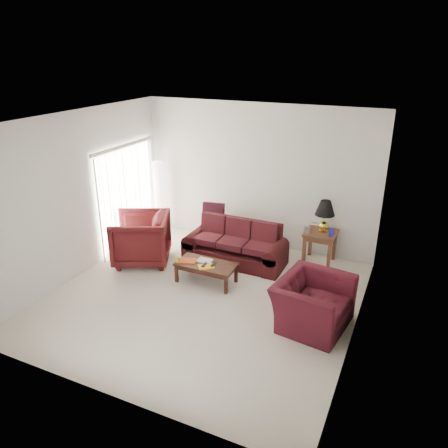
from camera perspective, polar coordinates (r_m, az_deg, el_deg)
name	(u,v)px	position (r m, az deg, el deg)	size (l,w,h in m)	color
floor	(203,297)	(7.61, -2.72, -9.56)	(5.00, 5.00, 0.00)	beige
blinds	(128,197)	(9.35, -12.43, 3.45)	(0.10, 2.00, 2.16)	silver
sofa	(235,243)	(8.59, 1.42, -2.54)	(1.99, 0.86, 0.81)	black
throw_pillow	(213,213)	(9.33, -1.40, 1.40)	(0.46, 0.13, 0.46)	black
end_table	(320,247)	(8.82, 12.37, -2.98)	(0.60, 0.60, 0.65)	#5B2B1F
table_lamp	(324,216)	(8.60, 12.99, 0.97)	(0.38, 0.38, 0.64)	gold
clock	(307,229)	(8.59, 10.84, -0.70)	(0.13, 0.05, 0.13)	silver
blue_canister	(331,233)	(8.52, 13.83, -1.11)	(0.09, 0.09, 0.14)	#221CBC
picture_frame	(315,224)	(8.86, 11.81, 0.06)	(0.14, 0.02, 0.17)	#B1B1B5
floor_lamp	(160,197)	(9.95, -8.38, 3.45)	(0.27, 0.27, 1.69)	white
armchair_left	(141,239)	(8.74, -10.81, -1.89)	(1.05, 1.08, 0.99)	#420F10
armchair_right	(313,303)	(6.89, 11.51, -10.07)	(1.16, 1.01, 0.75)	#3C0E17
coffee_table	(206,273)	(7.98, -2.33, -6.38)	(1.08, 0.54, 0.38)	black
magazine_red	(188,261)	(7.99, -4.78, -4.81)	(0.30, 0.23, 0.02)	#AF3711
magazine_white	(205,260)	(7.98, -2.56, -4.77)	(0.26, 0.20, 0.02)	silver
magazine_orange	(206,266)	(7.77, -2.34, -5.55)	(0.27, 0.20, 0.02)	gold
remote_a	(204,265)	(7.79, -2.58, -5.33)	(0.05, 0.17, 0.02)	black
remote_b	(213,264)	(7.80, -1.39, -5.26)	(0.05, 0.17, 0.02)	black
yellow_glass	(177,259)	(7.96, -6.19, -4.58)	(0.06, 0.06, 0.11)	gold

